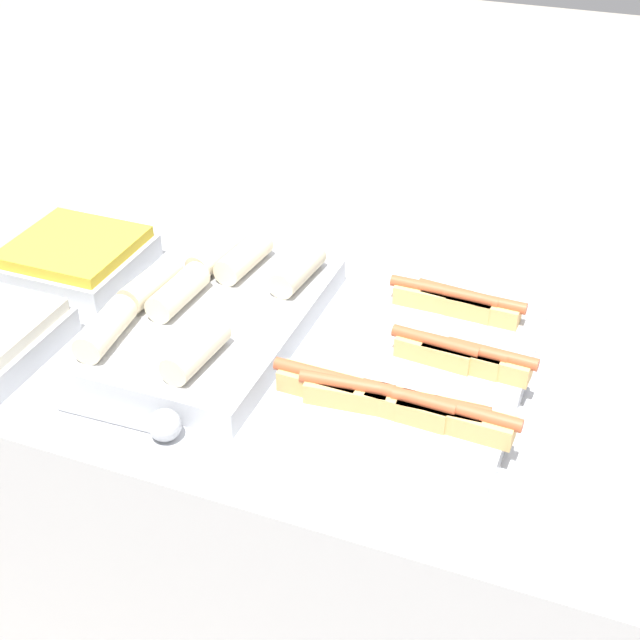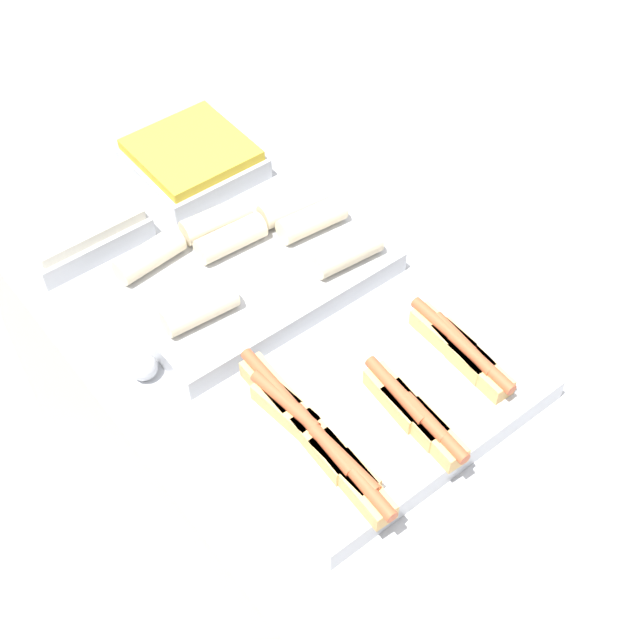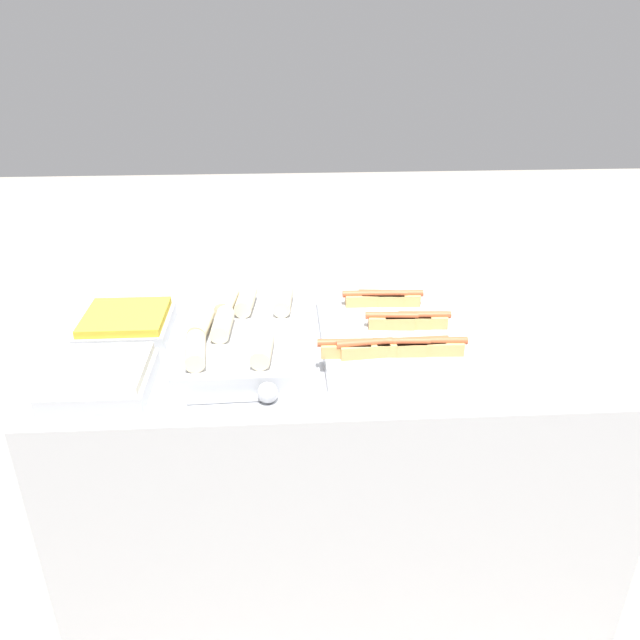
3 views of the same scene
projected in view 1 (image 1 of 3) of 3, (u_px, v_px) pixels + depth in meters
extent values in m
cube|color=#B7BABF|center=(347.00, 531.00, 1.85)|extent=(1.65, 0.79, 0.87)
cube|color=#B7BABF|center=(419.00, 368.00, 1.55)|extent=(0.36, 0.54, 0.05)
cube|color=tan|center=(491.00, 364.00, 1.49)|extent=(0.14, 0.05, 0.04)
cylinder|color=#C15633|center=(492.00, 355.00, 1.48)|extent=(0.16, 0.03, 0.02)
cube|color=tan|center=(430.00, 297.00, 1.66)|extent=(0.13, 0.05, 0.04)
cylinder|color=#C15633|center=(431.00, 288.00, 1.65)|extent=(0.15, 0.02, 0.02)
cube|color=tan|center=(408.00, 407.00, 1.40)|extent=(0.14, 0.05, 0.04)
cylinder|color=#C15633|center=(409.00, 397.00, 1.39)|extent=(0.16, 0.03, 0.02)
cube|color=tan|center=(471.00, 423.00, 1.37)|extent=(0.14, 0.05, 0.04)
cylinder|color=#C15633|center=(472.00, 413.00, 1.35)|extent=(0.16, 0.03, 0.02)
cube|color=tan|center=(457.00, 303.00, 1.65)|extent=(0.14, 0.06, 0.04)
cylinder|color=#C15633|center=(458.00, 293.00, 1.64)|extent=(0.16, 0.04, 0.02)
cube|color=tan|center=(483.00, 309.00, 1.63)|extent=(0.14, 0.05, 0.04)
cylinder|color=#C15633|center=(484.00, 300.00, 1.62)|extent=(0.16, 0.03, 0.02)
cube|color=tan|center=(462.00, 357.00, 1.51)|extent=(0.14, 0.05, 0.04)
cylinder|color=#C15633|center=(463.00, 348.00, 1.50)|extent=(0.16, 0.03, 0.02)
cube|color=tan|center=(440.00, 414.00, 1.38)|extent=(0.14, 0.05, 0.04)
cylinder|color=#C15633|center=(441.00, 404.00, 1.37)|extent=(0.16, 0.03, 0.02)
cube|color=tan|center=(435.00, 350.00, 1.52)|extent=(0.14, 0.06, 0.04)
cylinder|color=#C15633|center=(436.00, 340.00, 1.51)|extent=(0.16, 0.03, 0.02)
cube|color=tan|center=(347.00, 394.00, 1.43)|extent=(0.14, 0.06, 0.04)
cylinder|color=#C15633|center=(347.00, 384.00, 1.41)|extent=(0.16, 0.04, 0.02)
cube|color=tan|center=(320.00, 384.00, 1.45)|extent=(0.14, 0.05, 0.04)
cylinder|color=#C15633|center=(320.00, 375.00, 1.43)|extent=(0.15, 0.03, 0.02)
cube|color=#B7BABF|center=(209.00, 320.00, 1.68)|extent=(0.35, 0.53, 0.05)
cylinder|color=beige|center=(196.00, 350.00, 1.51)|extent=(0.07, 0.15, 0.05)
cylinder|color=beige|center=(151.00, 284.00, 1.69)|extent=(0.07, 0.15, 0.05)
cylinder|color=beige|center=(217.00, 253.00, 1.78)|extent=(0.07, 0.15, 0.05)
cylinder|color=beige|center=(244.00, 258.00, 1.77)|extent=(0.07, 0.15, 0.05)
cylinder|color=beige|center=(105.00, 329.00, 1.56)|extent=(0.07, 0.15, 0.05)
cylinder|color=beige|center=(298.00, 270.00, 1.73)|extent=(0.07, 0.15, 0.05)
cylinder|color=beige|center=(178.00, 292.00, 1.66)|extent=(0.06, 0.15, 0.05)
cube|color=#B7BABF|center=(76.00, 262.00, 1.86)|extent=(0.26, 0.26, 0.05)
cube|color=gold|center=(74.00, 246.00, 1.84)|extent=(0.24, 0.24, 0.02)
cylinder|color=#B2B5BA|center=(112.00, 421.00, 1.47)|extent=(0.20, 0.02, 0.01)
sphere|color=#B2B5BA|center=(165.00, 425.00, 1.42)|extent=(0.05, 0.05, 0.05)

